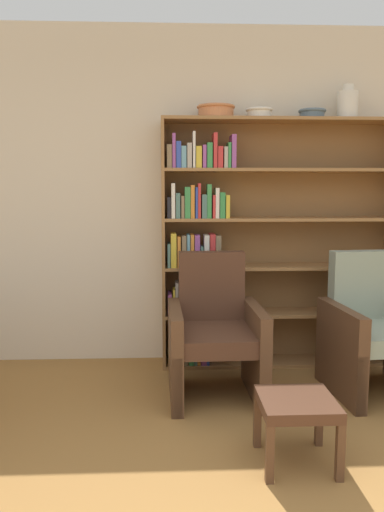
% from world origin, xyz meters
% --- Properties ---
extents(wall_back, '(12.00, 0.06, 2.75)m').
position_xyz_m(wall_back, '(0.00, 2.77, 1.38)').
color(wall_back, beige).
rests_on(wall_back, ground).
extents(bookshelf, '(1.90, 0.30, 1.99)m').
position_xyz_m(bookshelf, '(0.35, 2.60, 1.01)').
color(bookshelf, olive).
rests_on(bookshelf, ground).
extents(bowl_cream, '(0.30, 0.30, 0.10)m').
position_xyz_m(bowl_cream, '(0.02, 2.58, 2.05)').
color(bowl_cream, '#C67547').
rests_on(bowl_cream, bookshelf).
extents(bowl_terracotta, '(0.21, 0.21, 0.08)m').
position_xyz_m(bowl_terracotta, '(0.36, 2.58, 2.04)').
color(bowl_terracotta, silver).
rests_on(bowl_terracotta, bookshelf).
extents(bowl_olive, '(0.22, 0.22, 0.07)m').
position_xyz_m(bowl_olive, '(0.78, 2.58, 2.04)').
color(bowl_olive, slate).
rests_on(bowl_olive, bookshelf).
extents(vase_tall, '(0.16, 0.16, 0.26)m').
position_xyz_m(vase_tall, '(1.06, 2.58, 2.11)').
color(vase_tall, silver).
rests_on(vase_tall, bookshelf).
extents(armchair_leather, '(0.66, 0.70, 0.99)m').
position_xyz_m(armchair_leather, '(-0.03, 1.97, 0.42)').
color(armchair_leather, brown).
rests_on(armchair_leather, ground).
extents(armchair_cushioned, '(0.70, 0.74, 0.99)m').
position_xyz_m(armchair_cushioned, '(1.11, 1.97, 0.42)').
color(armchair_cushioned, brown).
rests_on(armchair_cushioned, ground).
extents(footstool, '(0.39, 0.39, 0.36)m').
position_xyz_m(footstool, '(0.31, 1.04, 0.30)').
color(footstool, brown).
rests_on(footstool, ground).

